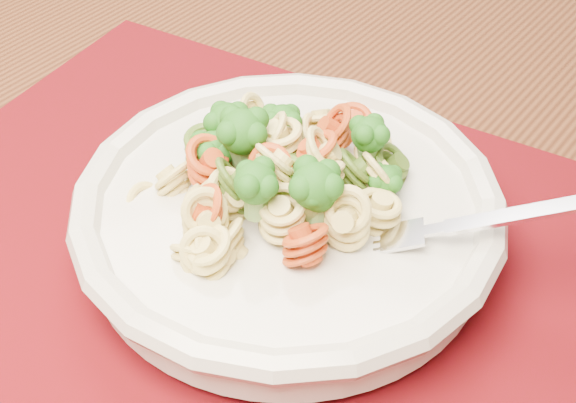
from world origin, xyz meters
The scene contains 5 objects.
dining_table centered at (0.18, 0.22, 0.64)m, with size 1.42×0.93×0.74m.
placemat centered at (0.12, 0.12, 0.75)m, with size 0.50×0.39×0.00m, color #510310.
pasta_bowl centered at (0.14, 0.14, 0.78)m, with size 0.27×0.27×0.05m.
pasta_broccoli_heap centered at (0.14, 0.14, 0.79)m, with size 0.23×0.23×0.06m, color #D0C267, non-canonical shape.
fork centered at (0.21, 0.15, 0.79)m, with size 0.19×0.02×0.01m, color silver, non-canonical shape.
Camera 1 is at (0.37, -0.14, 1.12)m, focal length 50.00 mm.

